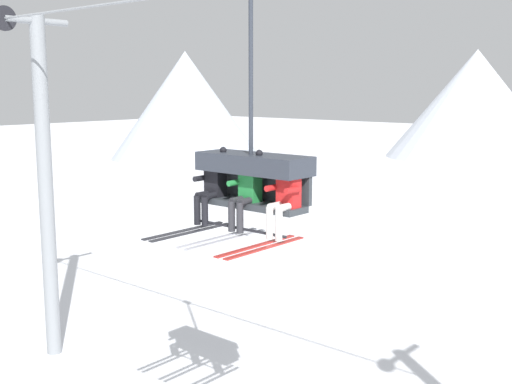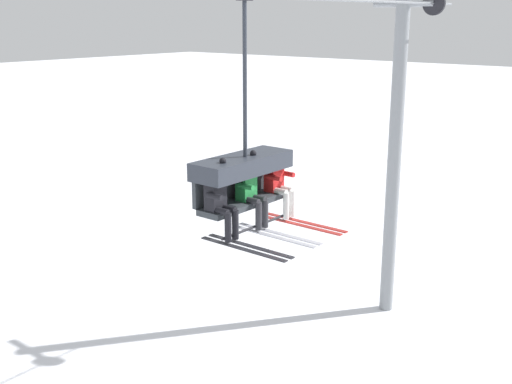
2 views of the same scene
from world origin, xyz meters
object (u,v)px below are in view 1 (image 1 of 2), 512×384
Objects in this scene: lift_tower_near at (45,181)px; skier_black at (210,186)px; chairlift_chair at (254,170)px; skier_red at (283,198)px; skier_green at (245,191)px.

skier_black is at bearing -7.95° from lift_tower_near.
chairlift_chair is 0.87m from skier_red.
skier_green is (7.38, -0.92, 0.66)m from lift_tower_near.
skier_black is at bearing 179.75° from skier_red.
skier_red is (0.77, -0.01, -0.02)m from skier_green.
chairlift_chair is at bearing 164.05° from skier_red.
skier_green is at bearing 179.49° from skier_red.
lift_tower_near is 6.71m from skier_black.
skier_red is (0.77, -0.22, -0.33)m from chairlift_chair.
lift_tower_near is 8.23m from skier_red.
skier_red is at bearing -0.51° from skier_green.
skier_black is 1.54m from skier_red.
chairlift_chair is 2.22× the size of skier_red.
skier_green is at bearing -7.13° from lift_tower_near.
lift_tower_near is 7.47m from skier_green.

